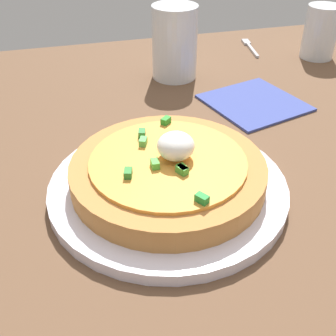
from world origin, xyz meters
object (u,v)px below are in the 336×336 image
cup_far (175,47)px  fork (250,46)px  napkin (254,103)px  cup_near (320,33)px  pizza (168,171)px  plate (168,187)px

cup_far → fork: bearing=118.0°
cup_far → napkin: (13.83, 9.38, -5.26)cm
cup_far → fork: size_ratio=1.20×
cup_near → fork: (-8.40, -10.54, -4.48)cm
pizza → cup_near: bearing=130.5°
pizza → cup_far: size_ratio=1.77×
cup_far → napkin: size_ratio=0.91×
fork → napkin: (24.16, -10.01, -0.05)cm
pizza → napkin: bearing=133.4°
cup_far → fork: cup_far is taller
cup_near → cup_far: bearing=-86.3°
plate → cup_far: cup_far is taller
pizza → cup_far: cup_far is taller
pizza → cup_near: 52.14cm
plate → pizza: (-0.01, 0.03, 2.33)cm
cup_near → cup_far: cup_far is taller
plate → fork: size_ratio=2.63×
fork → napkin: 26.15cm
plate → cup_near: 52.30cm
cup_near → pizza: bearing=-49.5°
plate → napkin: bearing=133.4°
napkin → fork: bearing=157.5°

